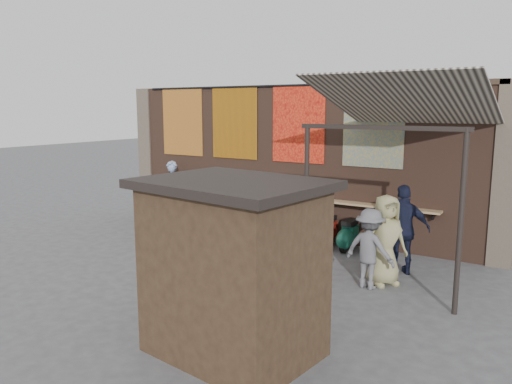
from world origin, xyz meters
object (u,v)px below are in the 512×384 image
scooter_stool_0 (200,215)px  scooter_stool_6 (306,229)px  scooter_stool_1 (214,216)px  scooter_stool_2 (233,219)px  shopper_navy (403,230)px  scooter_stool_7 (326,232)px  shopper_tan (386,240)px  scooter_stool_8 (348,236)px  diner_right (192,200)px  scooter_stool_3 (250,219)px  scooter_stool_5 (285,227)px  scooter_stool_4 (267,225)px  diner_left (173,192)px  market_stall (233,273)px  shelf_box (280,190)px  shopper_grey (370,249)px

scooter_stool_0 → scooter_stool_6: size_ratio=0.96×
scooter_stool_1 → scooter_stool_6: bearing=1.1°
scooter_stool_2 → shopper_navy: 5.12m
scooter_stool_7 → scooter_stool_1: bearing=-178.9°
scooter_stool_0 → shopper_tan: (6.08, -1.85, 0.54)m
scooter_stool_2 → shopper_tan: bearing=-20.5°
scooter_stool_8 → diner_right: diner_right is taller
scooter_stool_7 → shopper_tan: (2.08, -1.87, 0.52)m
diner_right → shopper_tan: 6.59m
scooter_stool_3 → diner_right: diner_right is taller
shopper_tan → scooter_stool_1: bearing=110.8°
scooter_stool_3 → scooter_stool_6: scooter_stool_3 is taller
scooter_stool_0 → scooter_stool_5: scooter_stool_5 is taller
scooter_stool_4 → scooter_stool_8: (2.28, 0.03, 0.02)m
scooter_stool_5 → diner_left: 3.91m
scooter_stool_3 → diner_right: size_ratio=0.58×
market_stall → scooter_stool_6: bearing=114.3°
scooter_stool_6 → market_stall: size_ratio=0.32×
diner_right → scooter_stool_1: bearing=10.0°
scooter_stool_3 → shopper_tan: size_ratio=0.50×
scooter_stool_6 → shopper_navy: bearing=-20.8°
scooter_stool_2 → scooter_stool_4: 1.12m
shelf_box → diner_right: 2.83m
scooter_stool_2 → shopper_navy: size_ratio=0.42×
scooter_stool_3 → shopper_grey: bearing=-27.9°
scooter_stool_7 → shopper_navy: bearing=-25.8°
scooter_stool_3 → shopper_tan: (4.30, -1.83, 0.46)m
scooter_stool_4 → scooter_stool_1: bearing=179.9°
scooter_stool_2 → diner_right: (-1.45, -0.00, 0.40)m
scooter_stool_2 → scooter_stool_8: bearing=-0.0°
shelf_box → scooter_stool_3: 1.16m
shopper_grey → shopper_tan: size_ratio=0.87×
shopper_grey → market_stall: 3.59m
scooter_stool_2 → diner_right: size_ratio=0.51×
scooter_stool_2 → diner_left: bearing=-180.0°
shelf_box → scooter_stool_4: bearing=-121.7°
scooter_stool_4 → scooter_stool_5: 0.56m
scooter_stool_7 → diner_right: 4.27m
scooter_stool_0 → market_stall: (5.17, -5.69, 0.83)m
scooter_stool_4 → scooter_stool_2: bearing=178.7°
scooter_stool_3 → scooter_stool_7: bearing=1.1°
shopper_navy → scooter_stool_3: bearing=-43.2°
scooter_stool_7 → shopper_tan: shopper_tan is taller
scooter_stool_3 → scooter_stool_8: bearing=-0.1°
shelf_box → scooter_stool_3: shelf_box is taller
shopper_navy → shopper_grey: (-0.29, -1.17, -0.16)m
shelf_box → scooter_stool_6: shelf_box is taller
scooter_stool_1 → shopper_navy: shopper_navy is taller
scooter_stool_3 → scooter_stool_4: (0.54, -0.03, -0.08)m
scooter_stool_6 → scooter_stool_8: 1.16m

